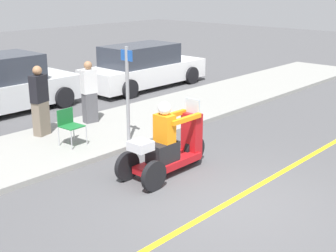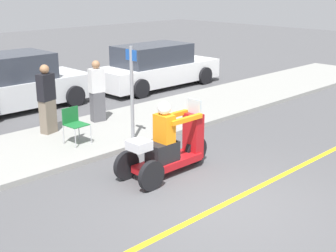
% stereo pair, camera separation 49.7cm
% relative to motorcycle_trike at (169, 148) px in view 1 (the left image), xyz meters
% --- Properties ---
extents(ground_plane, '(60.00, 60.00, 0.00)m').
position_rel_motorcycle_trike_xyz_m(ground_plane, '(-0.30, -1.67, -0.54)').
color(ground_plane, '#4C4C4F').
extents(lane_stripe, '(24.00, 0.12, 0.01)m').
position_rel_motorcycle_trike_xyz_m(lane_stripe, '(-0.02, -1.67, -0.53)').
color(lane_stripe, gold).
rests_on(lane_stripe, ground).
extents(sidewalk_strip, '(28.00, 2.80, 0.12)m').
position_rel_motorcycle_trike_xyz_m(sidewalk_strip, '(-0.30, 2.93, -0.48)').
color(sidewalk_strip, gray).
rests_on(sidewalk_strip, ground).
extents(motorcycle_trike, '(2.17, 0.81, 1.50)m').
position_rel_motorcycle_trike_xyz_m(motorcycle_trike, '(0.00, 0.00, 0.00)').
color(motorcycle_trike, black).
rests_on(motorcycle_trike, ground).
extents(spectator_mid_group, '(0.42, 0.29, 1.62)m').
position_rel_motorcycle_trike_xyz_m(spectator_mid_group, '(0.96, 3.67, 0.37)').
color(spectator_mid_group, '#515156').
rests_on(spectator_mid_group, sidewalk_strip).
extents(spectator_near_curb, '(0.45, 0.34, 1.69)m').
position_rel_motorcycle_trike_xyz_m(spectator_near_curb, '(-0.51, 3.68, 0.40)').
color(spectator_near_curb, '#726656').
rests_on(spectator_near_curb, sidewalk_strip).
extents(folding_chair_set_back, '(0.49, 0.49, 0.82)m').
position_rel_motorcycle_trike_xyz_m(folding_chair_set_back, '(-0.48, 2.60, 0.09)').
color(folding_chair_set_back, '#A5A8AD').
rests_on(folding_chair_set_back, sidewalk_strip).
extents(parked_car_lot_left, '(4.28, 2.05, 1.68)m').
position_rel_motorcycle_trike_xyz_m(parked_car_lot_left, '(0.20, 6.74, 0.24)').
color(parked_car_lot_left, silver).
rests_on(parked_car_lot_left, ground).
extents(parked_car_lot_center, '(4.90, 1.94, 1.56)m').
position_rel_motorcycle_trike_xyz_m(parked_car_lot_center, '(5.32, 6.06, 0.20)').
color(parked_car_lot_center, silver).
rests_on(parked_car_lot_center, ground).
extents(street_sign, '(0.08, 0.36, 2.20)m').
position_rel_motorcycle_trike_xyz_m(street_sign, '(0.58, 1.78, 0.78)').
color(street_sign, gray).
rests_on(street_sign, sidewalk_strip).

